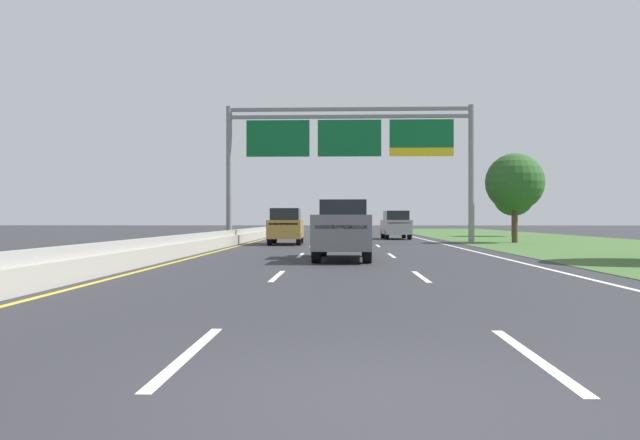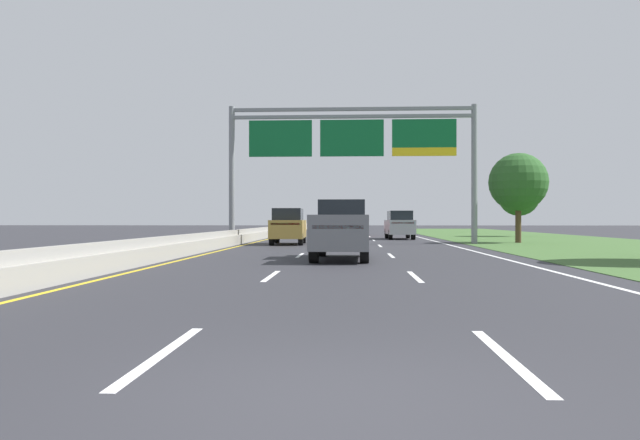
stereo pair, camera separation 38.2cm
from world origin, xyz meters
TOP-DOWN VIEW (x-y plane):
  - ground_plane at (0.00, 35.00)m, footprint 220.00×220.00m
  - lane_striping at (0.00, 34.54)m, footprint 11.96×106.00m
  - grass_verge_right at (13.95, 35.00)m, footprint 14.00×110.00m
  - median_barrier_concrete at (-6.60, 35.00)m, footprint 0.60×110.00m
  - overhead_sign_gantry at (0.30, 31.41)m, footprint 15.06×0.42m
  - pickup_truck_grey at (-0.13, 17.10)m, footprint 2.15×5.45m
  - car_gold_left_lane_suv at (-3.45, 30.35)m, footprint 2.02×4.75m
  - car_red_centre_lane_suv at (0.12, 48.94)m, footprint 1.98×4.73m
  - car_silver_right_lane_suv at (3.89, 40.25)m, footprint 2.01×4.74m
  - roadside_tree_mid at (10.66, 32.99)m, footprint 3.63×3.63m
  - roadside_tree_far at (14.67, 47.30)m, footprint 3.50×3.50m

SIDE VIEW (x-z plane):
  - ground_plane at x=0.00m, z-range 0.00..0.00m
  - lane_striping at x=0.00m, z-range 0.00..0.01m
  - grass_verge_right at x=13.95m, z-range 0.00..0.02m
  - median_barrier_concrete at x=-6.60m, z-range -0.07..0.78m
  - pickup_truck_grey at x=-0.13m, z-range -0.03..2.17m
  - car_gold_left_lane_suv at x=-3.45m, z-range 0.04..2.15m
  - car_red_centre_lane_suv at x=0.12m, z-range 0.04..2.15m
  - car_silver_right_lane_suv at x=3.89m, z-range 0.04..2.15m
  - roadside_tree_far at x=14.67m, z-range 0.87..6.14m
  - roadside_tree_mid at x=10.66m, z-range 0.98..6.59m
  - overhead_sign_gantry at x=0.30m, z-range 1.80..10.19m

